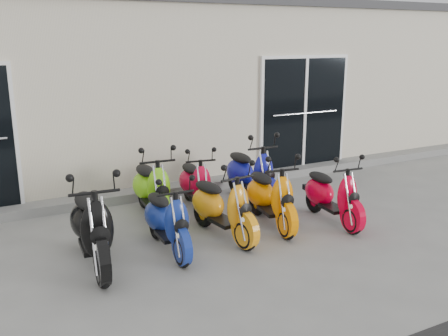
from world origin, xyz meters
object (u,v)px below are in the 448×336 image
Objects in this scene: scooter_back_green at (151,180)px; scooter_back_red at (195,177)px; scooter_front_red at (333,187)px; scooter_front_blue at (167,211)px; scooter_front_orange_a at (222,198)px; scooter_back_blue at (251,166)px; scooter_front_black at (91,215)px; scooter_front_orange_b at (271,188)px.

scooter_back_red is (0.75, 0.08, -0.06)m from scooter_back_green.
scooter_back_green reaches higher than scooter_front_red.
scooter_front_blue is 1.01× the size of scooter_back_red.
scooter_front_orange_a is at bearing 177.37° from scooter_front_red.
scooter_back_blue is at bearing 33.58° from scooter_front_blue.
scooter_back_blue is (0.94, -0.11, 0.08)m from scooter_back_red.
scooter_front_black reaches higher than scooter_back_blue.
scooter_front_orange_b is 0.93× the size of scooter_back_blue.
scooter_front_black is 2.31m from scooter_back_red.
scooter_front_orange_a is (0.82, 0.09, 0.03)m from scooter_front_blue.
scooter_front_orange_b reaches higher than scooter_front_blue.
scooter_front_orange_b is 0.95× the size of scooter_back_green.
scooter_front_orange_a reaches higher than scooter_back_red.
scooter_front_black is 1.12× the size of scooter_front_orange_b.
scooter_front_blue is at bearing -178.07° from scooter_front_red.
scooter_front_orange_b is at bearing -33.94° from scooter_back_green.
scooter_front_orange_a is at bearing 7.64° from scooter_front_blue.
scooter_back_blue is (1.69, -0.02, 0.02)m from scooter_back_green.
scooter_front_orange_b is at bearing -52.24° from scooter_back_red.
scooter_back_red is at bearing 10.52° from scooter_back_green.
scooter_back_blue reaches higher than scooter_front_red.
scooter_back_green is 1.12× the size of scooter_back_red.
scooter_back_blue is (-0.57, 1.35, 0.07)m from scooter_front_red.
scooter_back_blue is at bearing 3.30° from scooter_back_green.
scooter_front_black reaches higher than scooter_back_red.
scooter_front_black is at bearing -136.86° from scooter_back_red.
scooter_front_black is 0.93m from scooter_front_blue.
scooter_front_black is 1.75m from scooter_front_orange_a.
scooter_front_blue is 0.95× the size of scooter_front_orange_b.
scooter_back_blue is at bearing 26.84° from scooter_front_black.
scooter_front_orange_b reaches higher than scooter_front_red.
scooter_back_blue reaches higher than scooter_back_green.
scooter_front_black is 1.19× the size of scooter_back_red.
scooter_front_orange_b reaches higher than scooter_front_orange_a.
scooter_front_blue is 1.65m from scooter_back_red.
scooter_front_red is 0.91× the size of scooter_back_green.
scooter_front_red is 2.65m from scooter_back_green.
scooter_back_green reaches higher than scooter_back_red.
scooter_back_green is (1.17, 1.21, -0.04)m from scooter_front_black.
scooter_back_red is (0.17, 1.23, -0.03)m from scooter_front_orange_a.
scooter_front_black is 2.56m from scooter_front_orange_b.
scooter_front_orange_b is at bearing -104.72° from scooter_back_blue.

